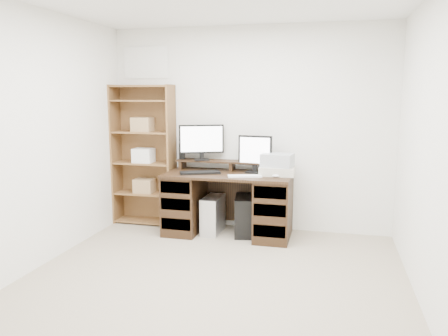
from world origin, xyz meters
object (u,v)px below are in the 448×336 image
at_px(desk, 228,203).
at_px(tower_silver, 213,215).
at_px(monitor_wide, 201,140).
at_px(printer, 277,171).
at_px(monitor_small, 255,153).
at_px(tower_black, 244,215).
at_px(bookshelf, 144,154).

distance_m(desk, tower_silver, 0.25).
xyz_separation_m(monitor_wide, printer, (0.97, -0.15, -0.32)).
xyz_separation_m(monitor_wide, monitor_small, (0.69, -0.06, -0.12)).
relative_size(tower_black, bookshelf, 0.27).
bearing_deg(monitor_wide, desk, -48.33).
height_order(monitor_small, printer, monitor_small).
xyz_separation_m(desk, bookshelf, (-1.17, 0.21, 0.53)).
bearing_deg(tower_silver, desk, -1.38).
bearing_deg(monitor_wide, monitor_small, -28.06).
relative_size(monitor_wide, bookshelf, 0.29).
bearing_deg(printer, bookshelf, 172.54).
height_order(monitor_small, bookshelf, bookshelf).
distance_m(printer, tower_silver, 0.96).
bearing_deg(printer, tower_silver, -179.70).
relative_size(monitor_wide, tower_silver, 1.16).
distance_m(tower_silver, bookshelf, 1.21).
relative_size(desk, printer, 3.75).
height_order(tower_silver, bookshelf, bookshelf).
bearing_deg(bookshelf, tower_silver, -11.80).
relative_size(monitor_small, tower_black, 0.90).
distance_m(monitor_small, printer, 0.35).
height_order(desk, tower_silver, desk).
relative_size(printer, tower_black, 0.81).
height_order(desk, monitor_small, monitor_small).
bearing_deg(printer, monitor_small, 161.12).
bearing_deg(desk, bookshelf, 169.71).
bearing_deg(monitor_small, desk, -151.79).
distance_m(desk, monitor_small, 0.68).
distance_m(desk, printer, 0.71).
height_order(monitor_wide, bookshelf, bookshelf).
xyz_separation_m(monitor_small, tower_silver, (-0.49, -0.11, -0.77)).
distance_m(monitor_wide, tower_silver, 0.93).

